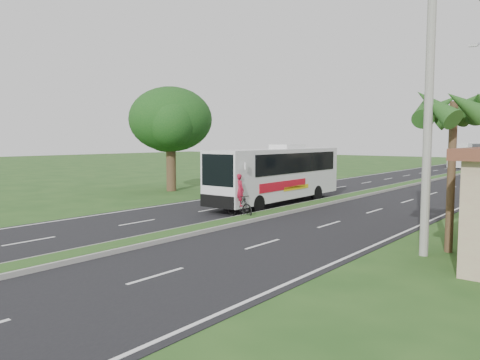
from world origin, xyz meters
The scene contains 10 objects.
ground centered at (0.00, 0.00, 0.00)m, with size 180.00×180.00×0.00m, color #22471A.
road_asphalt centered at (0.00, 20.00, 0.01)m, with size 14.00×160.00×0.02m, color black.
median_strip centered at (0.00, 20.00, 0.10)m, with size 1.20×160.00×0.18m.
lane_edge_left centered at (-6.70, 20.00, 0.00)m, with size 0.12×160.00×0.01m, color silver.
palm_verge_a centered at (9.00, 3.00, 4.74)m, with size 2.40×2.40×5.45m.
shade_tree centered at (-12.11, 10.02, 5.03)m, with size 6.30×6.00×7.54m.
utility_pole_a centered at (8.50, 2.00, 5.67)m, with size 1.60×0.28×11.00m.
coach_bus_main centered at (-2.02, 9.09, 1.90)m, with size 2.44×10.76×3.46m.
coach_bus_far centered at (-2.07, 55.48, 1.85)m, with size 2.94×11.27×3.25m.
motorcyclist centered at (-0.82, 4.03, 0.74)m, with size 1.93×0.89×2.12m.
Camera 1 is at (13.17, -13.37, 3.77)m, focal length 35.00 mm.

